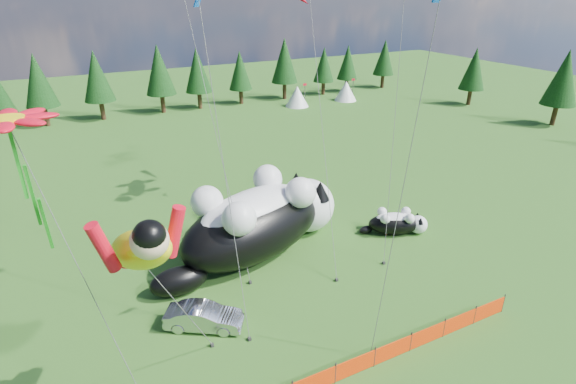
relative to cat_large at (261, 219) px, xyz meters
name	(u,v)px	position (x,y,z in m)	size (l,w,h in m)	color
ground	(282,344)	(-2.46, -7.78, -2.30)	(160.00, 160.00, 0.00)	#133409
safety_fence	(314,383)	(-2.46, -10.78, -1.80)	(22.06, 0.06, 1.10)	#262626
tree_line	(122,85)	(-2.46, 37.22, 1.70)	(90.00, 4.00, 8.00)	black
festival_tents	(221,105)	(8.54, 32.22, -0.90)	(50.00, 3.20, 2.80)	white
cat_large	(261,219)	(0.00, 0.00, 0.00)	(13.09, 7.57, 4.85)	black
cat_small	(397,222)	(9.00, -1.95, -1.51)	(4.34, 2.95, 1.67)	black
car	(204,317)	(-5.29, -5.04, -1.69)	(1.30, 3.74, 1.23)	#B7B7BC
superhero_kite	(140,249)	(-8.15, -9.56, 5.43)	(5.34, 5.80, 10.14)	yellow
flower_kite	(8,125)	(-10.94, -7.31, 9.13)	(3.92, 3.36, 11.83)	red
diamond_kite_a	(202,23)	(-3.61, -2.78, 11.42)	(0.71, 4.84, 15.49)	blue
diamond_kite_c	(438,11)	(2.62, -9.72, 12.02)	(2.60, 0.94, 15.74)	blue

